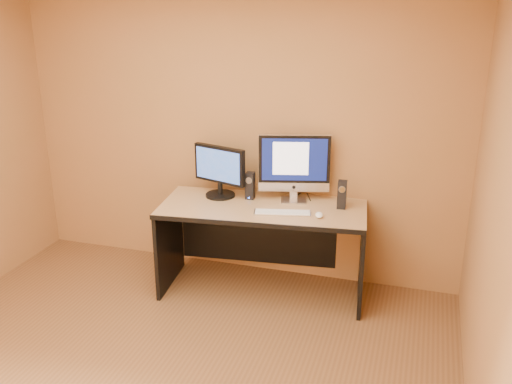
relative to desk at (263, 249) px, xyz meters
The scene contains 10 objects.
walls 1.86m from the desk, 102.73° to the right, with size 4.00×4.00×2.60m, color #9C683F, non-canonical shape.
desk is the anchor object (origin of this frame).
imac 0.75m from the desk, 43.68° to the left, with size 0.61×0.22×0.58m, color silver, non-canonical shape.
second_monitor 0.76m from the desk, 162.94° to the left, with size 0.51×0.25×0.45m, color black, non-canonical shape.
speaker_left 0.55m from the desk, 136.37° to the left, with size 0.07×0.08×0.23m, color black, non-canonical shape.
speaker_right 0.82m from the desk, 13.62° to the left, with size 0.07×0.08×0.23m, color black, non-canonical shape.
keyboard 0.46m from the desk, 29.82° to the right, with size 0.46×0.12×0.02m, color silver.
mouse 0.65m from the desk, 11.36° to the right, with size 0.06×0.11×0.04m, color white.
cable_a 0.61m from the desk, 48.04° to the left, with size 0.01×0.01×0.23m, color black.
cable_b 0.54m from the desk, 56.02° to the left, with size 0.01×0.01×0.19m, color black.
Camera 1 is at (1.59, -2.65, 2.48)m, focal length 40.00 mm.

